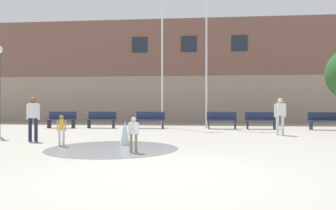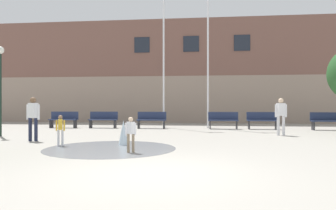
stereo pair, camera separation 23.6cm
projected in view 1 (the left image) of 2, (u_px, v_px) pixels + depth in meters
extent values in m
plane|color=#9E998E|center=(160.00, 173.00, 6.37)|extent=(100.00, 100.00, 0.00)
cube|color=gray|center=(190.00, 100.00, 25.95)|extent=(36.00, 6.00, 3.32)
cube|color=brown|center=(190.00, 53.00, 25.94)|extent=(36.00, 6.00, 4.06)
cube|color=#1E232D|center=(140.00, 45.00, 23.27)|extent=(1.10, 0.06, 1.10)
cube|color=#1E232D|center=(189.00, 44.00, 22.93)|extent=(1.10, 0.06, 1.10)
cube|color=#1E232D|center=(240.00, 43.00, 22.59)|extent=(1.10, 0.06, 1.10)
cylinder|color=gray|center=(113.00, 148.00, 9.85)|extent=(3.96, 3.96, 0.01)
cone|color=silver|center=(125.00, 133.00, 10.67)|extent=(0.33, 0.33, 0.82)
cube|color=#28282D|center=(49.00, 124.00, 18.30)|extent=(0.06, 0.40, 0.44)
cube|color=#28282D|center=(73.00, 124.00, 18.16)|extent=(0.06, 0.40, 0.44)
cube|color=#232D4C|center=(61.00, 120.00, 18.23)|extent=(1.60, 0.44, 0.05)
cube|color=#232D4C|center=(63.00, 115.00, 18.43)|extent=(1.60, 0.04, 0.42)
cube|color=#28282D|center=(89.00, 124.00, 18.25)|extent=(0.06, 0.40, 0.44)
cube|color=#28282D|center=(114.00, 124.00, 18.11)|extent=(0.06, 0.40, 0.44)
cube|color=#232D4C|center=(101.00, 120.00, 18.18)|extent=(1.60, 0.44, 0.05)
cube|color=#232D4C|center=(102.00, 115.00, 18.38)|extent=(1.60, 0.04, 0.42)
cube|color=#28282D|center=(137.00, 124.00, 17.91)|extent=(0.06, 0.40, 0.44)
cube|color=#28282D|center=(163.00, 125.00, 17.77)|extent=(0.06, 0.40, 0.44)
cube|color=#232D4C|center=(150.00, 120.00, 17.84)|extent=(1.60, 0.44, 0.05)
cube|color=#232D4C|center=(151.00, 116.00, 18.04)|extent=(1.60, 0.04, 0.42)
cube|color=#28282D|center=(209.00, 125.00, 17.60)|extent=(0.06, 0.40, 0.44)
cube|color=#28282D|center=(235.00, 125.00, 17.46)|extent=(0.06, 0.40, 0.44)
cube|color=#232D4C|center=(222.00, 120.00, 17.53)|extent=(1.60, 0.44, 0.05)
cube|color=#232D4C|center=(222.00, 116.00, 17.72)|extent=(1.60, 0.04, 0.42)
cube|color=#28282D|center=(247.00, 125.00, 17.42)|extent=(0.06, 0.40, 0.44)
cube|color=#28282D|center=(274.00, 125.00, 17.29)|extent=(0.06, 0.40, 0.44)
cube|color=#232D4C|center=(261.00, 120.00, 17.35)|extent=(1.60, 0.44, 0.05)
cube|color=#232D4C|center=(260.00, 116.00, 17.55)|extent=(1.60, 0.04, 0.42)
cube|color=#28282D|center=(311.00, 126.00, 16.92)|extent=(0.06, 0.40, 0.44)
cube|color=#232D4C|center=(325.00, 121.00, 16.85)|extent=(1.60, 0.44, 0.05)
cube|color=#232D4C|center=(324.00, 116.00, 17.05)|extent=(1.60, 0.04, 0.42)
cylinder|color=silver|center=(277.00, 125.00, 14.08)|extent=(0.12, 0.12, 0.84)
cylinder|color=silver|center=(283.00, 125.00, 14.06)|extent=(0.12, 0.12, 0.84)
cube|color=white|center=(280.00, 109.00, 14.07)|extent=(0.39, 0.34, 0.54)
sphere|color=beige|center=(280.00, 101.00, 14.07)|extent=(0.21, 0.21, 0.21)
cylinder|color=white|center=(275.00, 111.00, 14.09)|extent=(0.08, 0.08, 0.55)
cylinder|color=white|center=(285.00, 111.00, 14.05)|extent=(0.08, 0.08, 0.55)
cylinder|color=silver|center=(59.00, 138.00, 10.45)|extent=(0.07, 0.07, 0.52)
cylinder|color=silver|center=(64.00, 138.00, 10.44)|extent=(0.07, 0.07, 0.52)
cube|color=gold|center=(61.00, 125.00, 10.44)|extent=(0.19, 0.24, 0.33)
sphere|color=#997051|center=(61.00, 117.00, 10.44)|extent=(0.13, 0.13, 0.13)
cylinder|color=gold|center=(58.00, 126.00, 10.46)|extent=(0.05, 0.05, 0.34)
cylinder|color=gold|center=(65.00, 126.00, 10.43)|extent=(0.05, 0.05, 0.34)
cylinder|color=#1E233D|center=(30.00, 130.00, 11.75)|extent=(0.12, 0.12, 0.84)
cylinder|color=#1E233D|center=(36.00, 130.00, 11.73)|extent=(0.12, 0.12, 0.84)
cube|color=white|center=(33.00, 110.00, 11.73)|extent=(0.39, 0.33, 0.54)
sphere|color=brown|center=(33.00, 100.00, 11.73)|extent=(0.21, 0.21, 0.21)
cylinder|color=white|center=(27.00, 112.00, 11.76)|extent=(0.08, 0.08, 0.55)
cylinder|color=white|center=(39.00, 112.00, 11.71)|extent=(0.08, 0.08, 0.55)
cylinder|color=#89755B|center=(131.00, 143.00, 9.01)|extent=(0.07, 0.07, 0.52)
cylinder|color=#89755B|center=(136.00, 143.00, 9.00)|extent=(0.07, 0.07, 0.52)
cube|color=white|center=(134.00, 128.00, 9.00)|extent=(0.24, 0.23, 0.33)
sphere|color=beige|center=(134.00, 119.00, 9.00)|extent=(0.13, 0.13, 0.13)
cylinder|color=white|center=(129.00, 129.00, 9.01)|extent=(0.05, 0.05, 0.34)
cylinder|color=white|center=(138.00, 129.00, 8.99)|extent=(0.05, 0.05, 0.34)
cylinder|color=silver|center=(162.00, 52.00, 18.68)|extent=(0.10, 0.10, 8.59)
cylinder|color=silver|center=(206.00, 54.00, 18.43)|extent=(0.10, 0.10, 8.37)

